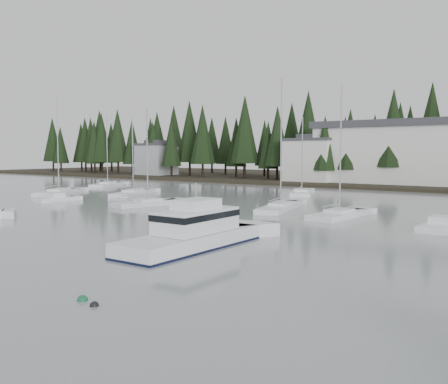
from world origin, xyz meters
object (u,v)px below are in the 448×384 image
Objects in this scene: runabout_0 at (56,200)px; runabout_1 at (441,228)px; house_far_west at (156,158)px; cabin_cruiser_center at (193,236)px; sailboat_6 at (133,194)px; sailboat_11 at (281,209)px; sailboat_0 at (148,205)px; harbor_inn at (399,153)px; sailboat_10 at (339,216)px; house_west at (312,159)px; sailboat_7 at (108,186)px; sailboat_2 at (302,194)px; sailboat_3 at (59,193)px.

runabout_1 is at bearing -78.33° from runabout_0.
cabin_cruiser_center is at bearing -44.70° from house_far_west.
sailboat_6 is 25.65m from sailboat_11.
runabout_1 is (30.59, 1.08, 0.07)m from sailboat_0.
sailboat_11 is at bearing -35.83° from house_far_west.
sailboat_10 reaches higher than harbor_inn.
house_west is 0.32× the size of harbor_inn.
sailboat_0 reaches higher than runabout_0.
sailboat_10 is (23.59, -42.28, -4.58)m from house_west.
cabin_cruiser_center is 0.96× the size of sailboat_6.
house_far_west is at bearing 59.76° from sailboat_10.
house_far_west is at bearing 177.27° from house_west.
sailboat_6 is at bearing -143.49° from sailboat_7.
house_west is 24.96m from sailboat_2.
sailboat_10 reaches higher than cabin_cruiser_center.
sailboat_10 reaches higher than house_west.
house_far_west is 0.75× the size of sailboat_0.
sailboat_3 is at bearing 100.28° from sailboat_2.
runabout_0 is (-26.25, -8.58, 0.06)m from sailboat_11.
sailboat_11 reaches higher than cabin_cruiser_center.
sailboat_2 is 34.43m from sailboat_3.
runabout_1 is at bearing -33.35° from cabin_cruiser_center.
sailboat_2 is (9.57, -22.59, -4.60)m from house_west.
sailboat_0 is at bearing 101.94° from sailboat_10.
sailboat_6 is 0.81× the size of sailboat_11.
sailboat_11 reaches higher than sailboat_2.
house_west is at bearing -36.76° from sailboat_6.
house_west is 15.45m from harbor_inn.
sailboat_7 is 1.02× the size of sailboat_10.
sailboat_2 is 31.76m from runabout_1.
house_west is at bearing 18.69° from cabin_cruiser_center.
house_far_west is 64.91m from sailboat_0.
runabout_0 is at bearing -115.93° from harbor_inn.
harbor_inn is 2.60× the size of sailboat_2.
house_west is 1.13× the size of house_far_west.
sailboat_6 is (32.65, -38.60, -4.35)m from house_far_west.
sailboat_7 is (-47.91, 34.38, -0.63)m from cabin_cruiser_center.
house_west is 0.74× the size of sailboat_7.
runabout_0 is (15.74, -21.57, 0.06)m from sailboat_7.
runabout_0 is at bearing 104.24° from sailboat_10.
sailboat_10 reaches higher than runabout_0.
sailboat_10 is 9.41m from runabout_1.
sailboat_7 is (-6.94, 14.89, 0.00)m from sailboat_3.
sailboat_11 is 2.24× the size of runabout_1.
sailboat_11 is (41.99, -12.98, 0.01)m from sailboat_7.
sailboat_3 reaches higher than sailboat_11.
sailboat_10 is (1.59, 19.04, -0.63)m from cabin_cruiser_center.
sailboat_7 is 0.91× the size of sailboat_11.
cabin_cruiser_center is at bearing 148.75° from runabout_1.
runabout_0 is (-19.74, -25.92, 0.07)m from sailboat_2.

